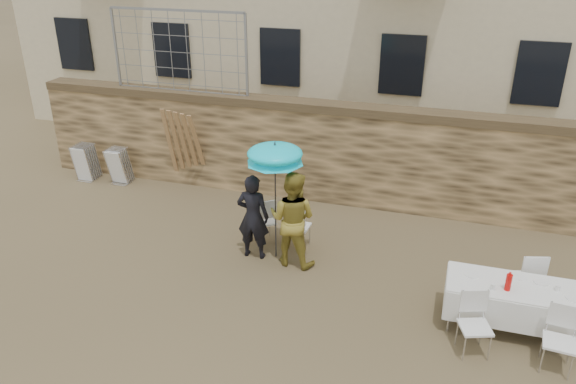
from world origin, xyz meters
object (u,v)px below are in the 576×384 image
(woman_dress, at_px, (292,219))
(banquet_table, at_px, (520,289))
(couple_chair_right, at_px, (298,225))
(chair_stack_left, at_px, (91,159))
(table_chair_back, at_px, (528,277))
(table_chair_front_right, at_px, (560,341))
(umbrella, at_px, (275,157))
(chair_stack_right, at_px, (123,163))
(table_chair_front_left, at_px, (475,326))
(soda_bottle, at_px, (508,282))
(man_suit, at_px, (253,217))
(couple_chair_left, at_px, (263,220))

(woman_dress, height_order, banquet_table, woman_dress)
(couple_chair_right, distance_m, chair_stack_left, 6.10)
(table_chair_back, xyz_separation_m, chair_stack_left, (-9.87, 2.38, -0.02))
(woman_dress, bearing_deg, table_chair_front_right, 165.21)
(umbrella, relative_size, chair_stack_right, 2.30)
(table_chair_front_left, bearing_deg, chair_stack_right, 134.96)
(chair_stack_right, bearing_deg, table_chair_back, -14.88)
(soda_bottle, xyz_separation_m, table_chair_front_left, (-0.40, -0.60, -0.43))
(man_suit, distance_m, chair_stack_right, 4.86)
(umbrella, xyz_separation_m, banquet_table, (4.13, -0.93, -1.27))
(man_suit, relative_size, table_chair_front_right, 1.72)
(chair_stack_right, bearing_deg, table_chair_front_right, -22.99)
(man_suit, relative_size, chair_stack_left, 1.79)
(banquet_table, bearing_deg, couple_chair_right, 160.18)
(table_chair_back, relative_size, chair_stack_left, 1.04)
(man_suit, bearing_deg, couple_chair_right, -144.42)
(man_suit, height_order, chair_stack_left, man_suit)
(chair_stack_right, bearing_deg, umbrella, -25.91)
(umbrella, relative_size, couple_chair_left, 2.20)
(banquet_table, relative_size, table_chair_front_right, 2.19)
(woman_dress, bearing_deg, table_chair_front_left, 159.06)
(man_suit, distance_m, couple_chair_left, 0.65)
(table_chair_front_right, bearing_deg, umbrella, 165.59)
(man_suit, bearing_deg, table_chair_front_right, 159.98)
(umbrella, bearing_deg, banquet_table, -12.70)
(umbrella, relative_size, table_chair_back, 2.20)
(couple_chair_left, distance_m, table_chair_front_right, 5.47)
(woman_dress, relative_size, table_chair_front_left, 1.87)
(couple_chair_right, relative_size, banquet_table, 0.46)
(man_suit, height_order, couple_chair_right, man_suit)
(table_chair_front_left, distance_m, table_chair_back, 1.74)
(table_chair_front_right, distance_m, chair_stack_left, 10.90)
(banquet_table, bearing_deg, umbrella, 167.30)
(couple_chair_right, relative_size, table_chair_front_right, 1.00)
(man_suit, distance_m, couple_chair_right, 0.95)
(banquet_table, bearing_deg, chair_stack_right, 160.05)
(man_suit, bearing_deg, banquet_table, 167.02)
(woman_dress, relative_size, couple_chair_left, 1.87)
(couple_chair_right, xyz_separation_m, table_chair_back, (4.03, -0.58, 0.00))
(umbrella, xyz_separation_m, chair_stack_right, (-4.63, 2.25, -1.54))
(woman_dress, xyz_separation_m, table_chair_front_left, (3.18, -1.58, -0.42))
(table_chair_front_left, bearing_deg, man_suit, 138.77)
(banquet_table, bearing_deg, man_suit, 169.60)
(man_suit, relative_size, couple_chair_left, 1.72)
(soda_bottle, bearing_deg, banquet_table, 36.87)
(table_chair_back, bearing_deg, table_chair_front_right, 85.60)
(couple_chair_left, relative_size, chair_stack_left, 1.04)
(table_chair_front_right, bearing_deg, couple_chair_right, 159.35)
(soda_bottle, relative_size, table_chair_back, 0.27)
(umbrella, distance_m, soda_bottle, 4.22)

